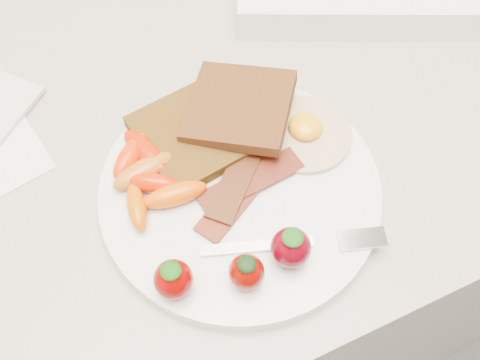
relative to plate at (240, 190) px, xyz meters
name	(u,v)px	position (x,y,z in m)	size (l,w,h in m)	color
counter	(205,261)	(-0.01, 0.13, -0.46)	(2.00, 0.60, 0.90)	gray
plate	(240,190)	(0.00, 0.00, 0.00)	(0.27, 0.27, 0.02)	white
toast_lower	(195,133)	(-0.02, 0.07, 0.02)	(0.11, 0.11, 0.01)	#372109
toast_upper	(239,107)	(0.03, 0.07, 0.03)	(0.10, 0.10, 0.01)	black
fried_egg	(305,132)	(0.08, 0.03, 0.01)	(0.10, 0.10, 0.02)	beige
bacon_strips	(243,184)	(0.00, 0.00, 0.01)	(0.12, 0.10, 0.01)	#4B1309
baby_carrots	(148,174)	(-0.08, 0.04, 0.02)	(0.08, 0.12, 0.02)	#B85B14
strawberries	(240,264)	(-0.04, -0.08, 0.03)	(0.14, 0.05, 0.04)	#760000
fork	(305,243)	(0.03, -0.08, 0.01)	(0.16, 0.07, 0.00)	white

